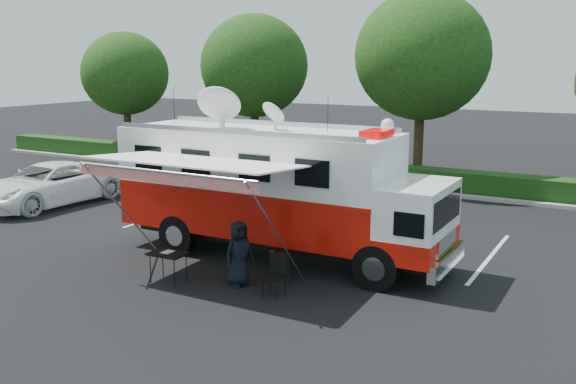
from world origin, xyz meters
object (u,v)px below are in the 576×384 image
trash_bin (280,268)px  white_suv (49,205)px  command_truck (277,189)px  folding_table (168,254)px

trash_bin → white_suv: bearing=165.0°
command_truck → trash_bin: 2.81m
folding_table → white_suv: bearing=154.5°
command_truck → trash_bin: (1.19, -1.92, -1.67)m
trash_bin → command_truck: bearing=121.7°
white_suv → folding_table: (10.22, -4.87, 0.78)m
white_suv → folding_table: size_ratio=6.06×
command_truck → white_suv: command_truck is taller
command_truck → white_suv: 11.88m
trash_bin → folding_table: bearing=-150.8°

